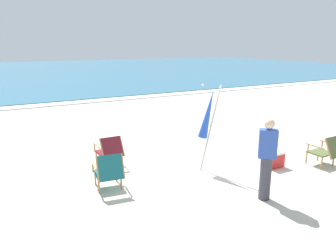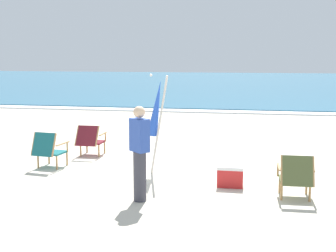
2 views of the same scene
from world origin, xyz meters
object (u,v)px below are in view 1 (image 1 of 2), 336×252
Objects in this scene: beach_chair_mid_center at (110,150)px; cooler_box at (273,159)px; beach_chair_front_right at (109,171)px; beach_chair_far_center at (327,150)px; person_near_chairs at (267,159)px; umbrella_furled_blue at (208,115)px.

cooler_box is at bearing -29.49° from beach_chair_mid_center.
beach_chair_front_right is 1.66× the size of cooler_box.
beach_chair_mid_center is at bearing 150.51° from cooler_box.
beach_chair_front_right reaches higher than beach_chair_far_center.
beach_chair_far_center is 0.49× the size of person_near_chairs.
beach_chair_far_center is 3.13m from umbrella_furled_blue.
beach_chair_front_right is at bearing 178.82° from umbrella_furled_blue.
person_near_chairs reaches higher than beach_chair_far_center.
beach_chair_far_center is 1.03× the size of beach_chair_mid_center.
cooler_box is (3.52, -1.99, -0.22)m from beach_chair_mid_center.
umbrella_furled_blue is 4.27× the size of cooler_box.
cooler_box is (3.99, -0.67, -0.23)m from beach_chair_front_right.
umbrella_furled_blue is (1.96, -1.37, 0.95)m from beach_chair_mid_center.
umbrella_furled_blue is 1.89m from person_near_chairs.
beach_chair_far_center is 5.36m from beach_chair_mid_center.
beach_chair_far_center is 1.64× the size of cooler_box.
beach_chair_front_right is at bearing 165.70° from beach_chair_far_center.
beach_chair_mid_center is 0.48× the size of person_near_chairs.
umbrella_furled_blue is at bearing 155.06° from beach_chair_far_center.
beach_chair_far_center is 0.38× the size of umbrella_furled_blue.
beach_chair_front_right is at bearing -109.59° from beach_chair_mid_center.
beach_chair_far_center is at bearing -14.30° from beach_chair_front_right.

